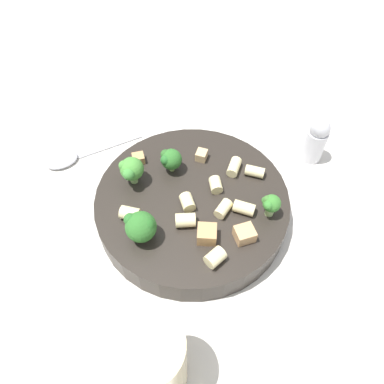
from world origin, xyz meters
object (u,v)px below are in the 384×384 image
Objects in this scene: broccoli_floret_3 at (141,227)px; drinking_glass at (151,362)px; rigatoni_5 at (185,220)px; pepper_shaker at (316,140)px; rigatoni_2 at (223,209)px; rigatoni_7 at (215,257)px; broccoli_floret_0 at (170,159)px; rigatoni_1 at (244,208)px; chicken_chunk_2 at (137,160)px; pasta_bowl at (192,204)px; rigatoni_0 at (234,167)px; chicken_chunk_0 at (207,234)px; spoon at (75,156)px; rigatoni_4 at (255,171)px; chicken_chunk_1 at (245,234)px; broccoli_floret_1 at (131,169)px; rigatoni_8 at (130,214)px; chicken_chunk_3 at (201,155)px; broccoli_floret_2 at (271,204)px; rigatoni_6 at (187,202)px; rigatoni_3 at (216,185)px.

drinking_glass is (-0.10, -0.11, -0.02)m from broccoli_floret_3.
pepper_shaker is at bearing -12.85° from rigatoni_5.
rigatoni_2 is 0.05m from rigatoni_5.
drinking_glass is (-0.13, -0.02, -0.00)m from rigatoni_7.
broccoli_floret_0 reaches higher than rigatoni_1.
rigatoni_2 reaches higher than chicken_chunk_2.
pasta_bowl is 0.08m from rigatoni_0.
rigatoni_0 is 0.12m from chicken_chunk_0.
pasta_bowl reaches higher than spoon.
rigatoni_1 is at bearing -158.38° from rigatoni_4.
broccoli_floret_3 is 0.40× the size of drinking_glass.
rigatoni_7 is 0.96× the size of chicken_chunk_1.
broccoli_floret_1 is 0.97× the size of broccoli_floret_3.
broccoli_floret_1 is at bearing 133.72° from rigatoni_4.
broccoli_floret_3 is at bearing 109.48° from rigatoni_7.
rigatoni_2 is 0.12m from rigatoni_8.
rigatoni_4 is at bearing 5.51° from chicken_chunk_0.
rigatoni_5 is 0.17m from drinking_glass.
rigatoni_5 is at bearing 28.67° from drinking_glass.
drinking_glass is at bearing -151.36° from chicken_chunk_3.
broccoli_floret_0 is 1.45× the size of rigatoni_5.
pepper_shaker is at bearing 3.83° from drinking_glass.
pasta_bowl is 15.88× the size of chicken_chunk_3.
rigatoni_0 is 0.07m from rigatoni_1.
broccoli_floret_0 is 0.11m from broccoli_floret_3.
spoon is at bearing 102.28° from rigatoni_1.
rigatoni_8 is (-0.07, 0.04, 0.02)m from pasta_bowl.
chicken_chunk_0 is at bearing -90.24° from spoon.
rigatoni_4 is (0.04, 0.05, -0.01)m from broccoli_floret_2.
broccoli_floret_2 is 0.16m from broccoli_floret_3.
rigatoni_4 is at bearing -20.60° from rigatoni_6.
chicken_chunk_1 is (0.01, -0.08, 0.00)m from rigatoni_6.
broccoli_floret_1 reaches higher than broccoli_floret_2.
pepper_shaker is at bearing -50.30° from spoon.
broccoli_floret_3 is 1.96× the size of rigatoni_6.
broccoli_floret_0 is at bearing -65.58° from chicken_chunk_2.
rigatoni_5 is 1.07× the size of chicken_chunk_1.
chicken_chunk_3 is at bearing 80.77° from broccoli_floret_2.
pepper_shaker is (0.13, -0.06, -0.01)m from rigatoni_0.
rigatoni_3 is 0.84× the size of rigatoni_5.
rigatoni_8 reaches higher than rigatoni_4.
broccoli_floret_0 reaches higher than rigatoni_7.
rigatoni_4 is at bearing 2.93° from rigatoni_2.
broccoli_floret_1 is at bearing 153.10° from broccoli_floret_0.
chicken_chunk_2 is (0.03, 0.15, -0.00)m from chicken_chunk_0.
broccoli_floret_2 is 1.47× the size of chicken_chunk_0.
rigatoni_2 is at bearing -73.25° from broccoli_floret_1.
rigatoni_5 and rigatoni_7 have the same top height.
drinking_glass is at bearing -128.07° from rigatoni_8.
broccoli_floret_2 is 0.06m from rigatoni_2.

